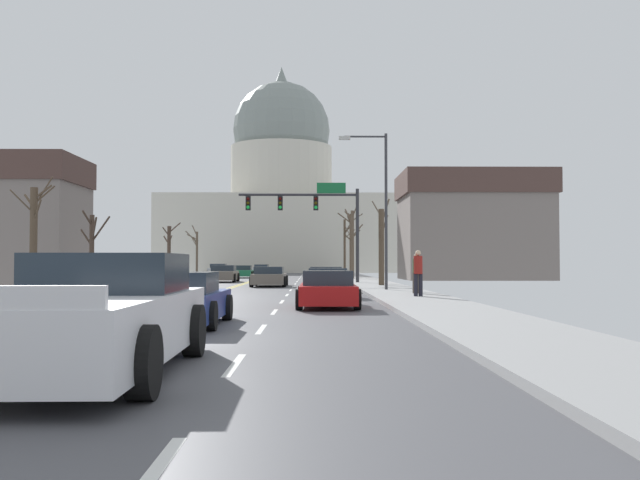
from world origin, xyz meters
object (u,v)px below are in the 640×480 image
(street_lamp_right, at_px, (379,196))
(sedan_near_03, at_px, (328,290))
(sedan_near_04, at_px, (182,301))
(pedestrian_00, at_px, (418,271))
(sedan_near_01, at_px, (326,279))
(sedan_oncoming_01, at_px, (242,272))
(sedan_oncoming_03, at_px, (262,269))
(sedan_oncoming_00, at_px, (223,274))
(signal_gantry, at_px, (314,210))
(sedan_oncoming_02, at_px, (218,270))
(sedan_near_00, at_px, (269,277))
(pedestrian_01, at_px, (417,271))
(sedan_near_02, at_px, (327,284))
(pickup_truck_near_05, at_px, (96,318))

(street_lamp_right, distance_m, sedan_near_03, 12.10)
(sedan_near_04, distance_m, pedestrian_00, 12.91)
(sedan_near_01, relative_size, sedan_near_04, 1.07)
(sedan_oncoming_01, xyz_separation_m, sedan_oncoming_03, (0.19, 22.31, 0.02))
(sedan_oncoming_03, relative_size, pedestrian_00, 2.45)
(sedan_oncoming_00, distance_m, sedan_oncoming_03, 35.83)
(sedan_near_01, bearing_deg, signal_gantry, 93.42)
(sedan_oncoming_02, height_order, pedestrian_00, pedestrian_00)
(sedan_near_03, bearing_deg, sedan_near_00, 98.97)
(sedan_oncoming_03, bearing_deg, sedan_near_03, -83.98)
(signal_gantry, height_order, pedestrian_01, signal_gantry)
(sedan_oncoming_00, height_order, pedestrian_01, pedestrian_01)
(sedan_near_04, xyz_separation_m, sedan_oncoming_02, (-7.04, 58.37, 0.04))
(sedan_oncoming_02, bearing_deg, sedan_near_03, -78.53)
(sedan_near_00, bearing_deg, sedan_oncoming_01, 99.79)
(sedan_near_02, relative_size, sedan_oncoming_03, 0.98)
(sedan_near_02, xyz_separation_m, sedan_oncoming_03, (-6.95, 57.67, 0.00))
(signal_gantry, bearing_deg, sedan_oncoming_02, 109.31)
(sedan_near_04, bearing_deg, pedestrian_01, 60.72)
(sedan_oncoming_01, height_order, pedestrian_01, pedestrian_01)
(pickup_truck_near_05, bearing_deg, sedan_near_02, 80.03)
(sedan_near_04, relative_size, pedestrian_01, 2.64)
(pickup_truck_near_05, bearing_deg, street_lamp_right, 75.76)
(street_lamp_right, height_order, sedan_oncoming_01, street_lamp_right)
(signal_gantry, relative_size, sedan_oncoming_03, 1.81)
(sedan_oncoming_00, bearing_deg, sedan_oncoming_02, 98.60)
(street_lamp_right, bearing_deg, sedan_oncoming_01, 107.41)
(sedan_oncoming_01, bearing_deg, pedestrian_01, -72.77)
(sedan_oncoming_00, relative_size, pedestrian_01, 2.56)
(street_lamp_right, distance_m, pedestrian_01, 5.55)
(sedan_oncoming_00, height_order, sedan_oncoming_03, sedan_oncoming_00)
(sedan_near_01, relative_size, sedan_oncoming_01, 1.09)
(sedan_oncoming_01, bearing_deg, sedan_near_00, -80.21)
(street_lamp_right, relative_size, pedestrian_01, 4.50)
(sedan_near_03, relative_size, sedan_oncoming_02, 0.96)
(pedestrian_01, bearing_deg, sedan_oncoming_02, 107.81)
(sedan_near_01, distance_m, pedestrian_01, 7.08)
(sedan_near_00, xyz_separation_m, pedestrian_01, (7.00, -12.46, 0.52))
(signal_gantry, relative_size, pedestrian_00, 4.44)
(sedan_oncoming_00, bearing_deg, pedestrian_01, -63.22)
(sedan_near_03, height_order, pedestrian_00, pedestrian_00)
(sedan_near_01, distance_m, sedan_oncoming_03, 51.99)
(sedan_near_01, height_order, sedan_near_04, sedan_near_04)
(pickup_truck_near_05, bearing_deg, signal_gantry, 85.25)
(pickup_truck_near_05, bearing_deg, sedan_oncoming_01, 93.75)
(sedan_oncoming_01, distance_m, sedan_oncoming_03, 22.31)
(sedan_oncoming_02, relative_size, pedestrian_00, 2.54)
(sedan_near_04, relative_size, sedan_oncoming_00, 1.03)
(signal_gantry, xyz_separation_m, pickup_truck_near_05, (-3.00, -36.10, -4.13))
(street_lamp_right, distance_m, sedan_oncoming_00, 20.56)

